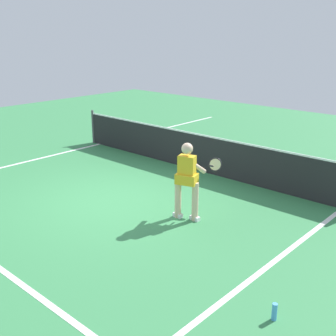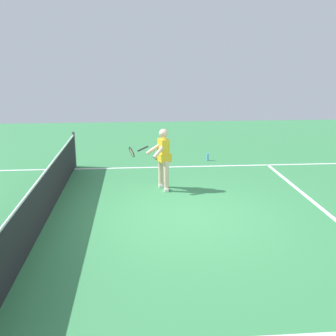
# 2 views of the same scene
# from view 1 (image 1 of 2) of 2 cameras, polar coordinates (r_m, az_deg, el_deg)

# --- Properties ---
(ground_plane) EXTENTS (25.97, 25.97, 0.00)m
(ground_plane) POSITION_cam_1_polar(r_m,az_deg,el_deg) (9.56, -7.37, -4.16)
(ground_plane) COLOR #38844C
(sideline_left_marking) EXTENTS (0.10, 17.98, 0.01)m
(sideline_left_marking) POSITION_cam_1_polar(r_m,az_deg,el_deg) (12.69, -19.16, 0.60)
(sideline_left_marking) COLOR white
(sideline_left_marking) RESTS_ON ground
(sideline_right_marking) EXTENTS (0.10, 17.98, 0.01)m
(sideline_right_marking) POSITION_cam_1_polar(r_m,az_deg,el_deg) (7.28, 13.97, -11.98)
(sideline_right_marking) COLOR white
(sideline_right_marking) RESTS_ON ground
(court_net) EXTENTS (8.62, 0.08, 1.08)m
(court_net) POSITION_cam_1_polar(r_m,az_deg,el_deg) (11.35, 3.56, 2.25)
(court_net) COLOR #4C4C51
(court_net) RESTS_ON ground
(tennis_player) EXTENTS (0.66, 1.09, 1.55)m
(tennis_player) POSITION_cam_1_polar(r_m,az_deg,el_deg) (8.26, 2.64, -1.32)
(tennis_player) COLOR beige
(tennis_player) RESTS_ON ground
(water_bottle) EXTENTS (0.07, 0.07, 0.24)m
(water_bottle) POSITION_cam_1_polar(r_m,az_deg,el_deg) (5.96, 13.99, -18.09)
(water_bottle) COLOR #4C9EE5
(water_bottle) RESTS_ON ground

